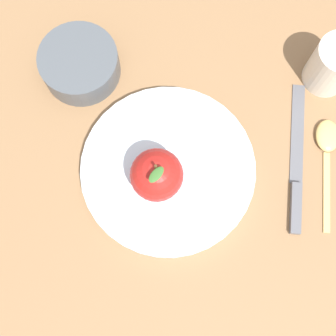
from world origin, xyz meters
name	(u,v)px	position (x,y,z in m)	size (l,w,h in m)	color
ground_plane	(188,166)	(0.00, 0.00, 0.00)	(2.40, 2.40, 0.00)	olive
dinner_plate	(168,169)	(0.01, -0.03, 0.01)	(0.24, 0.24, 0.02)	silver
apple	(157,175)	(0.02, -0.04, 0.05)	(0.07, 0.07, 0.08)	#B21E19
side_bowl	(79,63)	(-0.16, -0.14, 0.03)	(0.11, 0.11, 0.04)	#4C5156
cup	(334,64)	(-0.12, 0.21, 0.04)	(0.07, 0.07, 0.08)	silver
knife	(297,170)	(0.02, 0.15, 0.00)	(0.22, 0.05, 0.01)	#59595E
spoon	(327,147)	(-0.01, 0.20, 0.01)	(0.16, 0.05, 0.01)	#D8B766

